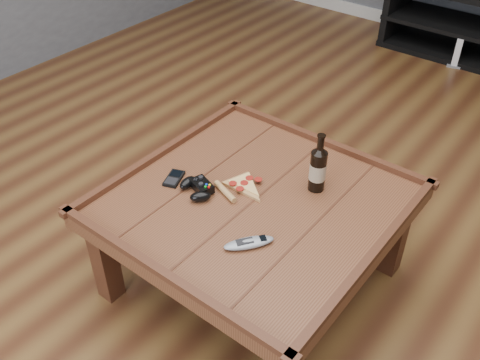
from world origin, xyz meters
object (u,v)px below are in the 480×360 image
Objects in this scene: beer_bottle at (318,168)px; game_controller at (197,188)px; remote_control at (249,243)px; smartphone at (174,178)px; game_console at (458,51)px; pizza_slice at (241,186)px; coffee_table at (255,211)px.

beer_bottle reaches higher than game_controller.
smartphone is at bearing -156.55° from remote_control.
remote_control is at bearing 1.00° from game_controller.
smartphone is 0.54× the size of game_console.
beer_bottle is 0.56m from smartphone.
remote_control is at bearing -98.48° from game_console.
game_controller reaches higher than pizza_slice.
smartphone is (-0.47, -0.30, -0.09)m from beer_bottle.
game_controller is at bearing -21.54° from smartphone.
game_console is at bearing 109.27° from pizza_slice.
smartphone is (-0.32, -0.10, 0.07)m from coffee_table.
game_controller is 0.35m from remote_control.
game_controller is 0.92× the size of remote_control.
remote_control is (0.21, -0.23, 0.00)m from pizza_slice.
smartphone is at bearing -133.07° from pizza_slice.
beer_bottle is 1.13× the size of game_console.
game_controller is 1.38× the size of smartphone.
pizza_slice is at bearing 162.72° from coffee_table.
coffee_table is 0.29m from beer_bottle.
beer_bottle reaches higher than game_console.
coffee_table is 0.25m from remote_control.
game_console is (-0.24, 2.39, -0.45)m from beer_bottle.
game_controller is 2.72m from game_console.
coffee_table is 3.85× the size of pizza_slice.
remote_control is at bearing -92.00° from beer_bottle.
coffee_table is at bearing -100.98° from game_console.
smartphone is 0.47m from remote_control.
remote_control is at bearing -28.30° from pizza_slice.
remote_control is (0.13, -0.21, 0.07)m from coffee_table.
game_controller is (-0.34, -0.30, -0.08)m from beer_bottle.
beer_bottle is at bearing -97.38° from game_console.
pizza_slice is 2.29× the size of smartphone.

